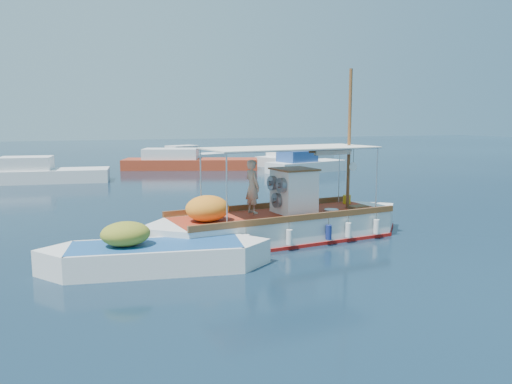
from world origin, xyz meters
name	(u,v)px	position (x,y,z in m)	size (l,w,h in m)	color
ground	(286,236)	(0.00, 0.00, 0.00)	(160.00, 160.00, 0.00)	black
fishing_caique	(279,225)	(-0.42, -0.47, 0.51)	(9.36, 3.28, 5.74)	white
dinghy	(154,258)	(-4.73, -2.29, 0.31)	(6.04, 2.36, 1.49)	white
bg_boat_nw	(42,174)	(-8.45, 18.16, 0.49)	(7.67, 3.31, 1.80)	silver
bg_boat_n	(187,163)	(1.67, 23.14, 0.49)	(10.65, 5.97, 1.80)	#A3331B
bg_boat_ne	(304,165)	(9.31, 17.97, 0.49)	(6.45, 3.87, 1.80)	silver
bg_boat_e	(294,159)	(11.08, 23.66, 0.49)	(7.75, 5.43, 1.80)	silver
bg_boat_far_n	(189,158)	(2.94, 27.82, 0.49)	(6.47, 4.22, 1.80)	silver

